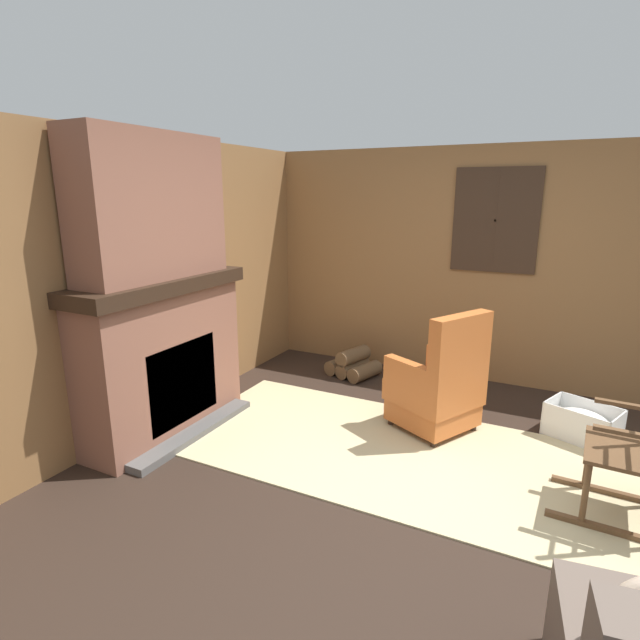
{
  "coord_description": "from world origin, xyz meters",
  "views": [
    {
      "loc": [
        0.71,
        -2.83,
        1.91
      ],
      "look_at": [
        -1.07,
        0.7,
        0.9
      ],
      "focal_mm": 28.0,
      "sensor_mm": 36.0,
      "label": 1
    }
  ],
  "objects_px": {
    "firewood_stack": "(353,365)",
    "oil_lamp_vase": "(131,267)",
    "rocking_chair": "(638,456)",
    "storage_case": "(163,265)",
    "laundry_basket": "(582,423)",
    "armchair": "(438,388)"
  },
  "relations": [
    {
      "from": "laundry_basket",
      "to": "oil_lamp_vase",
      "type": "relative_size",
      "value": 2.02
    },
    {
      "from": "laundry_basket",
      "to": "storage_case",
      "type": "height_order",
      "value": "storage_case"
    },
    {
      "from": "rocking_chair",
      "to": "laundry_basket",
      "type": "bearing_deg",
      "value": -73.31
    },
    {
      "from": "armchair",
      "to": "storage_case",
      "type": "relative_size",
      "value": 4.34
    },
    {
      "from": "armchair",
      "to": "oil_lamp_vase",
      "type": "relative_size",
      "value": 3.45
    },
    {
      "from": "rocking_chair",
      "to": "firewood_stack",
      "type": "bearing_deg",
      "value": -29.26
    },
    {
      "from": "oil_lamp_vase",
      "to": "storage_case",
      "type": "xyz_separation_m",
      "value": [
        0.0,
        0.32,
        -0.03
      ]
    },
    {
      "from": "rocking_chair",
      "to": "oil_lamp_vase",
      "type": "xyz_separation_m",
      "value": [
        -3.36,
        -0.55,
        0.96
      ]
    },
    {
      "from": "rocking_chair",
      "to": "laundry_basket",
      "type": "height_order",
      "value": "rocking_chair"
    },
    {
      "from": "armchair",
      "to": "storage_case",
      "type": "height_order",
      "value": "storage_case"
    },
    {
      "from": "oil_lamp_vase",
      "to": "storage_case",
      "type": "distance_m",
      "value": 0.32
    },
    {
      "from": "oil_lamp_vase",
      "to": "armchair",
      "type": "bearing_deg",
      "value": 30.16
    },
    {
      "from": "armchair",
      "to": "firewood_stack",
      "type": "xyz_separation_m",
      "value": [
        -1.12,
        0.88,
        -0.26
      ]
    },
    {
      "from": "firewood_stack",
      "to": "oil_lamp_vase",
      "type": "relative_size",
      "value": 1.97
    },
    {
      "from": "armchair",
      "to": "rocking_chair",
      "type": "distance_m",
      "value": 1.47
    },
    {
      "from": "laundry_basket",
      "to": "oil_lamp_vase",
      "type": "distance_m",
      "value": 3.69
    },
    {
      "from": "rocking_chair",
      "to": "firewood_stack",
      "type": "xyz_separation_m",
      "value": [
        -2.45,
        1.52,
        -0.31
      ]
    },
    {
      "from": "rocking_chair",
      "to": "oil_lamp_vase",
      "type": "relative_size",
      "value": 4.22
    },
    {
      "from": "armchair",
      "to": "firewood_stack",
      "type": "bearing_deg",
      "value": -10.67
    },
    {
      "from": "armchair",
      "to": "laundry_basket",
      "type": "relative_size",
      "value": 1.71
    },
    {
      "from": "firewood_stack",
      "to": "oil_lamp_vase",
      "type": "xyz_separation_m",
      "value": [
        -0.91,
        -2.07,
        1.27
      ]
    },
    {
      "from": "firewood_stack",
      "to": "laundry_basket",
      "type": "bearing_deg",
      "value": -13.07
    }
  ]
}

